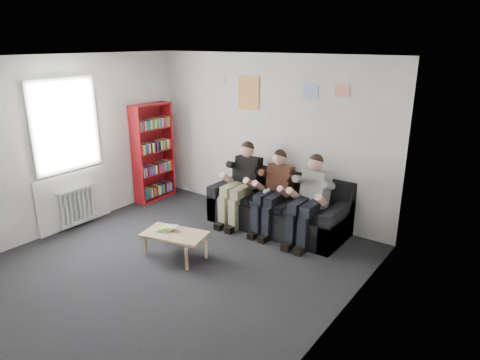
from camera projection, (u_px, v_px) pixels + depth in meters
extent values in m
plane|color=black|center=(164.00, 270.00, 5.64)|extent=(5.00, 5.00, 0.00)
plane|color=white|center=(151.00, 58.00, 4.79)|extent=(5.00, 5.00, 0.00)
plane|color=white|center=(268.00, 137.00, 7.13)|extent=(4.50, 0.00, 4.50)
plane|color=white|center=(54.00, 147.00, 6.47)|extent=(0.00, 5.00, 5.00)
plane|color=white|center=(328.00, 215.00, 3.95)|extent=(0.00, 5.00, 5.00)
cube|color=black|center=(277.00, 216.00, 6.86)|extent=(2.20, 0.90, 0.42)
cube|color=black|center=(289.00, 185.00, 6.99)|extent=(2.20, 0.20, 0.43)
cube|color=black|center=(228.00, 197.00, 7.39)|extent=(0.18, 0.90, 0.60)
cube|color=black|center=(337.00, 226.00, 6.26)|extent=(0.18, 0.90, 0.60)
cube|color=black|center=(275.00, 202.00, 6.71)|extent=(1.84, 0.62, 0.10)
cube|color=maroon|center=(153.00, 152.00, 7.93)|extent=(0.27, 0.81, 1.81)
cube|color=tan|center=(175.00, 234.00, 5.92)|extent=(0.87, 0.48, 0.03)
cylinder|color=tan|center=(146.00, 243.00, 6.05)|extent=(0.04, 0.04, 0.31)
cylinder|color=tan|center=(187.00, 259.00, 5.61)|extent=(0.04, 0.04, 0.31)
cylinder|color=tan|center=(166.00, 234.00, 6.35)|extent=(0.04, 0.04, 0.31)
cylinder|color=tan|center=(206.00, 248.00, 5.91)|extent=(0.04, 0.04, 0.31)
cube|color=silver|center=(164.00, 231.00, 5.98)|extent=(0.18, 0.13, 0.01)
cube|color=green|center=(166.00, 229.00, 5.99)|extent=(0.18, 0.13, 0.01)
cube|color=yellow|center=(168.00, 228.00, 5.99)|extent=(0.18, 0.13, 0.01)
cube|color=silver|center=(171.00, 227.00, 6.00)|extent=(0.18, 0.13, 0.01)
cube|color=black|center=(248.00, 173.00, 7.06)|extent=(0.41, 0.30, 0.58)
sphere|color=tan|center=(247.00, 150.00, 6.90)|extent=(0.23, 0.23, 0.23)
sphere|color=black|center=(248.00, 148.00, 6.90)|extent=(0.22, 0.22, 0.22)
cube|color=#7F7B5A|center=(237.00, 190.00, 6.89)|extent=(0.37, 0.47, 0.15)
cube|color=#7F7B5A|center=(229.00, 213.00, 6.82)|extent=(0.35, 0.14, 0.52)
cube|color=black|center=(227.00, 227.00, 6.83)|extent=(0.35, 0.27, 0.10)
cube|color=#472217|center=(280.00, 181.00, 6.71)|extent=(0.39, 0.28, 0.55)
sphere|color=tan|center=(279.00, 158.00, 6.57)|extent=(0.21, 0.21, 0.21)
sphere|color=black|center=(280.00, 156.00, 6.57)|extent=(0.20, 0.20, 0.20)
cube|color=black|center=(270.00, 198.00, 6.55)|extent=(0.35, 0.45, 0.15)
cube|color=black|center=(262.00, 222.00, 6.49)|extent=(0.33, 0.14, 0.52)
cube|color=black|center=(260.00, 236.00, 6.51)|extent=(0.33, 0.25, 0.10)
cube|color=silver|center=(267.00, 191.00, 6.43)|extent=(0.04, 0.14, 0.04)
cube|color=silver|center=(316.00, 188.00, 6.37)|extent=(0.40, 0.29, 0.57)
sphere|color=tan|center=(316.00, 163.00, 6.22)|extent=(0.22, 0.22, 0.22)
sphere|color=black|center=(316.00, 161.00, 6.22)|extent=(0.21, 0.21, 0.21)
cube|color=black|center=(305.00, 207.00, 6.20)|extent=(0.36, 0.46, 0.15)
cube|color=black|center=(297.00, 233.00, 6.14)|extent=(0.34, 0.14, 0.52)
cube|color=black|center=(294.00, 247.00, 6.16)|extent=(0.34, 0.26, 0.10)
cylinder|color=silver|center=(62.00, 211.00, 6.67)|extent=(0.06, 0.06, 0.60)
cylinder|color=silver|center=(66.00, 210.00, 6.73)|extent=(0.06, 0.06, 0.60)
cylinder|color=silver|center=(71.00, 208.00, 6.79)|extent=(0.06, 0.06, 0.60)
cylinder|color=silver|center=(75.00, 207.00, 6.85)|extent=(0.06, 0.06, 0.60)
cylinder|color=silver|center=(80.00, 205.00, 6.91)|extent=(0.06, 0.06, 0.60)
cylinder|color=silver|center=(84.00, 204.00, 6.97)|extent=(0.06, 0.06, 0.60)
cylinder|color=silver|center=(88.00, 202.00, 7.04)|extent=(0.06, 0.06, 0.60)
cylinder|color=silver|center=(92.00, 201.00, 7.10)|extent=(0.06, 0.06, 0.60)
cube|color=silver|center=(80.00, 222.00, 6.97)|extent=(0.10, 0.64, 0.04)
cube|color=silver|center=(75.00, 189.00, 6.79)|extent=(0.10, 0.64, 0.04)
cube|color=white|center=(64.00, 125.00, 6.52)|extent=(0.02, 1.00, 1.30)
cube|color=white|center=(59.00, 80.00, 6.30)|extent=(0.05, 1.12, 0.06)
cube|color=white|center=(70.00, 168.00, 6.73)|extent=(0.05, 1.12, 0.06)
cube|color=white|center=(74.00, 199.00, 6.89)|extent=(0.03, 1.30, 0.90)
cube|color=gold|center=(249.00, 93.00, 7.13)|extent=(0.42, 0.01, 0.55)
cube|color=#3A69C6|center=(311.00, 92.00, 6.45)|extent=(0.25, 0.01, 0.20)
cube|color=#E4479A|center=(342.00, 90.00, 6.16)|extent=(0.22, 0.01, 0.18)
cube|color=silver|center=(220.00, 79.00, 7.40)|extent=(0.20, 0.01, 0.14)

